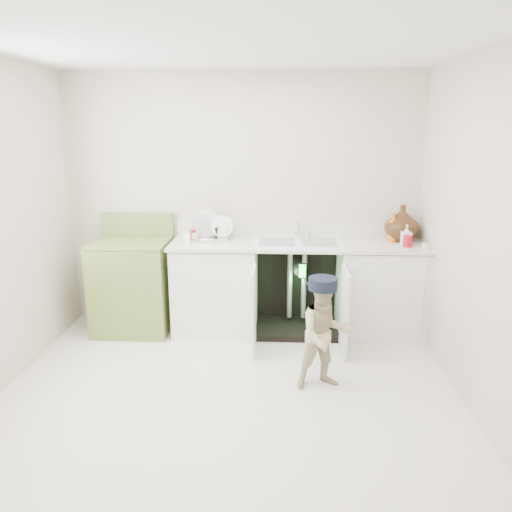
{
  "coord_description": "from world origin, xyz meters",
  "views": [
    {
      "loc": [
        0.37,
        -3.45,
        2.0
      ],
      "look_at": [
        0.17,
        0.7,
        0.9
      ],
      "focal_mm": 35.0,
      "sensor_mm": 36.0,
      "label": 1
    }
  ],
  "objects": [
    {
      "name": "counter_run",
      "position": [
        0.59,
        1.21,
        0.48
      ],
      "size": [
        2.44,
        1.02,
        1.24
      ],
      "color": "white",
      "rests_on": "ground"
    },
    {
      "name": "avocado_stove",
      "position": [
        -1.07,
        1.18,
        0.47
      ],
      "size": [
        0.73,
        0.65,
        1.13
      ],
      "color": "olive",
      "rests_on": "ground"
    },
    {
      "name": "repair_worker",
      "position": [
        0.73,
        0.11,
        0.45
      ],
      "size": [
        0.5,
        0.97,
        0.89
      ],
      "rotation": [
        0.0,
        0.0,
        0.27
      ],
      "color": "#C5B18D",
      "rests_on": "ground"
    },
    {
      "name": "ground",
      "position": [
        0.0,
        0.0,
        0.0
      ],
      "size": [
        3.5,
        3.5,
        0.0
      ],
      "primitive_type": "plane",
      "color": "beige",
      "rests_on": "ground"
    },
    {
      "name": "room_shell",
      "position": [
        0.0,
        0.0,
        1.25
      ],
      "size": [
        6.0,
        5.5,
        1.26
      ],
      "color": "beige",
      "rests_on": "ground"
    }
  ]
}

